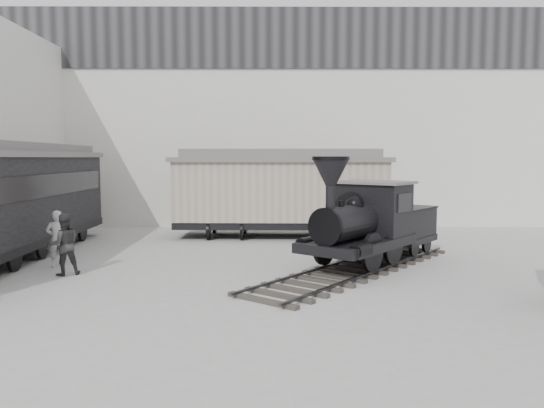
{
  "coord_description": "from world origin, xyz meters",
  "views": [
    {
      "loc": [
        -0.65,
        -13.23,
        3.55
      ],
      "look_at": [
        -0.56,
        4.46,
        2.0
      ],
      "focal_mm": 35.0,
      "sensor_mm": 36.0,
      "label": 1
    }
  ],
  "objects_px": {
    "locomotive": "(369,228)",
    "boxcar": "(280,191)",
    "visitor_a": "(57,239)",
    "passenger_coach": "(1,201)",
    "visitor_b": "(64,244)"
  },
  "relations": [
    {
      "from": "locomotive",
      "to": "passenger_coach",
      "type": "height_order",
      "value": "passenger_coach"
    },
    {
      "from": "boxcar",
      "to": "visitor_b",
      "type": "height_order",
      "value": "boxcar"
    },
    {
      "from": "locomotive",
      "to": "visitor_b",
      "type": "relative_size",
      "value": 4.83
    },
    {
      "from": "passenger_coach",
      "to": "visitor_a",
      "type": "xyz_separation_m",
      "value": [
        2.21,
        -0.86,
        -1.15
      ]
    },
    {
      "from": "locomotive",
      "to": "visitor_b",
      "type": "xyz_separation_m",
      "value": [
        -9.43,
        -1.14,
        -0.35
      ]
    },
    {
      "from": "locomotive",
      "to": "visitor_a",
      "type": "distance_m",
      "value": 10.11
    },
    {
      "from": "locomotive",
      "to": "boxcar",
      "type": "bearing_deg",
      "value": 150.96
    },
    {
      "from": "visitor_a",
      "to": "locomotive",
      "type": "bearing_deg",
      "value": 159.22
    },
    {
      "from": "visitor_a",
      "to": "visitor_b",
      "type": "xyz_separation_m",
      "value": [
        0.68,
        -1.19,
        0.01
      ]
    },
    {
      "from": "visitor_a",
      "to": "passenger_coach",
      "type": "bearing_deg",
      "value": -41.74
    },
    {
      "from": "locomotive",
      "to": "passenger_coach",
      "type": "relative_size",
      "value": 0.64
    },
    {
      "from": "boxcar",
      "to": "passenger_coach",
      "type": "xyz_separation_m",
      "value": [
        -9.59,
        -5.74,
        0.02
      ]
    },
    {
      "from": "passenger_coach",
      "to": "locomotive",
      "type": "bearing_deg",
      "value": -4.46
    },
    {
      "from": "locomotive",
      "to": "boxcar",
      "type": "relative_size",
      "value": 0.93
    },
    {
      "from": "locomotive",
      "to": "visitor_a",
      "type": "xyz_separation_m",
      "value": [
        -10.11,
        0.05,
        -0.36
      ]
    }
  ]
}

